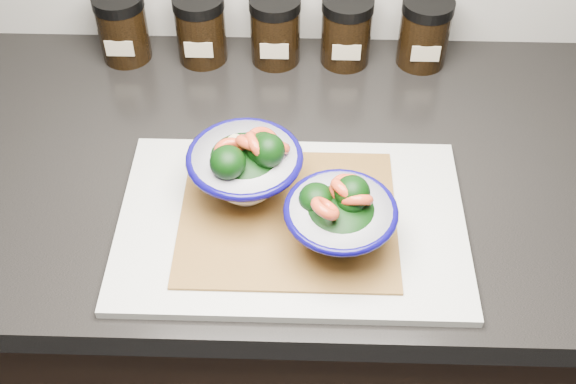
{
  "coord_description": "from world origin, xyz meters",
  "views": [
    {
      "loc": [
        -0.03,
        0.71,
        1.62
      ],
      "look_at": [
        -0.05,
        1.33,
        0.96
      ],
      "focal_mm": 45.0,
      "sensor_mm": 36.0,
      "label": 1
    }
  ],
  "objects_px": {
    "spice_jar_a": "(123,27)",
    "spice_jar_b": "(201,28)",
    "bowl_left": "(246,166)",
    "spice_jar_c": "(275,30)",
    "bowl_right": "(340,218)",
    "spice_jar_e": "(424,32)",
    "spice_jar_d": "(346,31)",
    "cutting_board": "(292,223)"
  },
  "relations": [
    {
      "from": "spice_jar_b",
      "to": "bowl_right",
      "type": "bearing_deg",
      "value": -61.83
    },
    {
      "from": "cutting_board",
      "to": "spice_jar_a",
      "type": "height_order",
      "value": "spice_jar_a"
    },
    {
      "from": "bowl_right",
      "to": "spice_jar_c",
      "type": "relative_size",
      "value": 1.23
    },
    {
      "from": "bowl_left",
      "to": "spice_jar_a",
      "type": "relative_size",
      "value": 1.34
    },
    {
      "from": "bowl_left",
      "to": "spice_jar_c",
      "type": "height_order",
      "value": "bowl_left"
    },
    {
      "from": "spice_jar_a",
      "to": "spice_jar_e",
      "type": "height_order",
      "value": "same"
    },
    {
      "from": "bowl_right",
      "to": "spice_jar_b",
      "type": "bearing_deg",
      "value": 118.17
    },
    {
      "from": "spice_jar_c",
      "to": "spice_jar_e",
      "type": "relative_size",
      "value": 1.0
    },
    {
      "from": "spice_jar_d",
      "to": "spice_jar_e",
      "type": "bearing_deg",
      "value": 0.0
    },
    {
      "from": "spice_jar_b",
      "to": "spice_jar_c",
      "type": "distance_m",
      "value": 0.12
    },
    {
      "from": "spice_jar_d",
      "to": "spice_jar_e",
      "type": "height_order",
      "value": "same"
    },
    {
      "from": "spice_jar_a",
      "to": "spice_jar_d",
      "type": "distance_m",
      "value": 0.36
    },
    {
      "from": "cutting_board",
      "to": "bowl_left",
      "type": "bearing_deg",
      "value": 144.03
    },
    {
      "from": "bowl_left",
      "to": "spice_jar_a",
      "type": "height_order",
      "value": "bowl_left"
    },
    {
      "from": "spice_jar_a",
      "to": "spice_jar_d",
      "type": "xyz_separation_m",
      "value": [
        0.36,
        0.0,
        0.0
      ]
    },
    {
      "from": "spice_jar_c",
      "to": "spice_jar_e",
      "type": "bearing_deg",
      "value": 0.0
    },
    {
      "from": "spice_jar_c",
      "to": "spice_jar_b",
      "type": "bearing_deg",
      "value": 180.0
    },
    {
      "from": "spice_jar_e",
      "to": "spice_jar_c",
      "type": "bearing_deg",
      "value": 180.0
    },
    {
      "from": "spice_jar_c",
      "to": "spice_jar_a",
      "type": "bearing_deg",
      "value": 180.0
    },
    {
      "from": "cutting_board",
      "to": "spice_jar_e",
      "type": "distance_m",
      "value": 0.42
    },
    {
      "from": "bowl_left",
      "to": "spice_jar_c",
      "type": "distance_m",
      "value": 0.32
    },
    {
      "from": "spice_jar_a",
      "to": "spice_jar_b",
      "type": "height_order",
      "value": "same"
    },
    {
      "from": "bowl_right",
      "to": "spice_jar_c",
      "type": "height_order",
      "value": "bowl_right"
    },
    {
      "from": "spice_jar_a",
      "to": "spice_jar_c",
      "type": "xyz_separation_m",
      "value": [
        0.25,
        0.0,
        0.0
      ]
    },
    {
      "from": "spice_jar_a",
      "to": "spice_jar_d",
      "type": "relative_size",
      "value": 1.0
    },
    {
      "from": "cutting_board",
      "to": "spice_jar_d",
      "type": "relative_size",
      "value": 3.98
    },
    {
      "from": "cutting_board",
      "to": "spice_jar_d",
      "type": "bearing_deg",
      "value": 77.94
    },
    {
      "from": "bowl_right",
      "to": "spice_jar_c",
      "type": "distance_m",
      "value": 0.41
    },
    {
      "from": "spice_jar_c",
      "to": "spice_jar_d",
      "type": "height_order",
      "value": "same"
    },
    {
      "from": "spice_jar_c",
      "to": "cutting_board",
      "type": "bearing_deg",
      "value": -84.38
    },
    {
      "from": "spice_jar_b",
      "to": "spice_jar_d",
      "type": "distance_m",
      "value": 0.23
    },
    {
      "from": "spice_jar_b",
      "to": "spice_jar_e",
      "type": "distance_m",
      "value": 0.36
    },
    {
      "from": "spice_jar_b",
      "to": "spice_jar_d",
      "type": "bearing_deg",
      "value": 0.0
    },
    {
      "from": "cutting_board",
      "to": "spice_jar_c",
      "type": "distance_m",
      "value": 0.37
    },
    {
      "from": "spice_jar_b",
      "to": "spice_jar_e",
      "type": "bearing_deg",
      "value": 0.0
    },
    {
      "from": "spice_jar_d",
      "to": "spice_jar_e",
      "type": "distance_m",
      "value": 0.12
    },
    {
      "from": "cutting_board",
      "to": "bowl_left",
      "type": "distance_m",
      "value": 0.09
    },
    {
      "from": "spice_jar_b",
      "to": "spice_jar_c",
      "type": "xyz_separation_m",
      "value": [
        0.12,
        0.0,
        0.0
      ]
    },
    {
      "from": "bowl_left",
      "to": "spice_jar_e",
      "type": "bearing_deg",
      "value": 50.83
    },
    {
      "from": "spice_jar_c",
      "to": "spice_jar_d",
      "type": "relative_size",
      "value": 1.0
    },
    {
      "from": "bowl_right",
      "to": "spice_jar_e",
      "type": "xyz_separation_m",
      "value": [
        0.14,
        0.4,
        -0.0
      ]
    },
    {
      "from": "bowl_right",
      "to": "spice_jar_e",
      "type": "relative_size",
      "value": 1.23
    }
  ]
}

